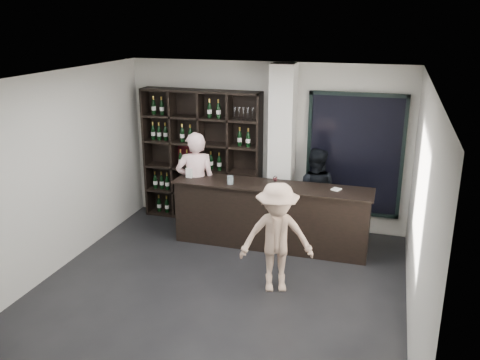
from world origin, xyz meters
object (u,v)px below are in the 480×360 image
(taster_black, at_px, (315,192))
(customer, at_px, (277,238))
(tasting_counter, at_px, (271,216))
(taster_pink, at_px, (196,184))
(wine_shelf, at_px, (202,156))

(taster_black, distance_m, customer, 2.01)
(taster_black, bearing_deg, customer, 87.20)
(tasting_counter, height_order, taster_pink, taster_pink)
(tasting_counter, height_order, taster_black, taster_black)
(tasting_counter, relative_size, taster_black, 2.07)
(wine_shelf, distance_m, taster_pink, 0.79)
(customer, bearing_deg, tasting_counter, 88.29)
(tasting_counter, bearing_deg, wine_shelf, 151.44)
(wine_shelf, xyz_separation_m, customer, (1.90, -2.17, -0.43))
(taster_pink, relative_size, customer, 1.17)
(wine_shelf, height_order, taster_black, wine_shelf)
(wine_shelf, relative_size, tasting_counter, 0.75)
(taster_pink, distance_m, customer, 2.27)
(taster_pink, bearing_deg, tasting_counter, 153.23)
(tasting_counter, relative_size, taster_pink, 1.77)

